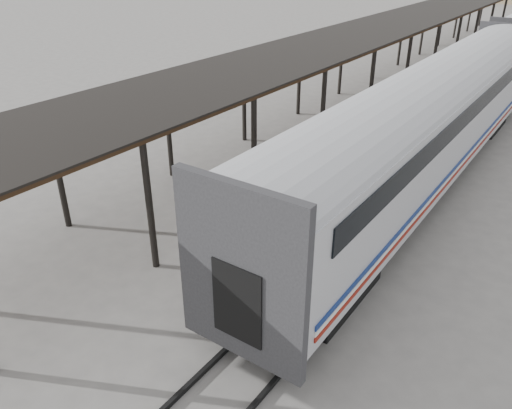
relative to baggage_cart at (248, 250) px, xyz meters
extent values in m
plane|color=slate|center=(-0.98, 0.58, -0.65)|extent=(160.00, 160.00, 0.00)
cube|color=silver|center=(2.22, 8.58, 1.95)|extent=(3.00, 24.00, 2.90)
cube|color=#28282B|center=(2.22, -3.32, 1.95)|extent=(3.04, 0.22, 3.50)
cube|color=black|center=(0.70, 8.58, 2.85)|extent=(0.04, 22.08, 0.65)
cube|color=black|center=(2.22, 8.58, 0.25)|extent=(2.55, 23.04, 0.50)
cube|color=#28282B|center=(2.22, 22.68, 1.95)|extent=(3.04, 0.22, 3.50)
cube|color=black|center=(0.97, 0.08, 1.50)|extent=(0.50, 1.70, 2.00)
imported|color=silver|center=(0.97, 0.08, 1.36)|extent=(0.72, 0.89, 1.72)
cube|color=#8C5F3C|center=(0.57, -0.07, 0.75)|extent=(0.57, 0.25, 0.42)
cube|color=#422B19|center=(-4.38, 24.58, 3.35)|extent=(4.60, 64.00, 0.18)
cube|color=black|center=(-4.38, 24.58, 3.47)|extent=(4.90, 64.30, 0.06)
cylinder|color=black|center=(-6.43, 24.58, 1.35)|extent=(0.20, 0.20, 4.00)
cylinder|color=black|center=(-6.43, 55.58, 1.35)|extent=(0.20, 0.20, 4.00)
cylinder|color=black|center=(-2.33, 24.58, 1.35)|extent=(0.20, 0.20, 4.00)
cube|color=brown|center=(0.00, 0.00, 0.15)|extent=(1.86, 2.65, 0.12)
cube|color=black|center=(0.00, 0.00, -0.20)|extent=(1.74, 2.53, 0.06)
cylinder|color=black|center=(-0.22, -1.05, -0.45)|extent=(0.19, 0.41, 0.40)
cylinder|color=black|center=(0.74, -0.77, -0.45)|extent=(0.19, 0.41, 0.40)
cylinder|color=black|center=(-0.74, 0.77, -0.45)|extent=(0.19, 0.41, 0.40)
cylinder|color=black|center=(0.22, 1.05, -0.45)|extent=(0.19, 0.41, 0.40)
cube|color=#39383B|center=(-0.40, 0.45, 0.32)|extent=(0.75, 0.62, 0.22)
cube|color=#8C5F3C|center=(0.07, 0.70, 0.31)|extent=(0.59, 0.46, 0.19)
cube|color=black|center=(-0.34, 0.00, 0.33)|extent=(0.69, 0.55, 0.24)
cube|color=#48492B|center=(0.16, 0.18, 0.30)|extent=(0.52, 0.41, 0.17)
cube|color=#47331C|center=(-0.31, 0.39, 0.52)|extent=(0.57, 0.47, 0.18)
cube|color=#8C5F3C|center=(-0.31, -0.02, 0.55)|extent=(0.58, 0.54, 0.19)
cube|color=maroon|center=(-2.61, 14.74, -0.15)|extent=(1.24, 1.56, 0.81)
cube|color=maroon|center=(-2.74, 15.08, 0.39)|extent=(0.91, 0.78, 0.32)
cylinder|color=black|center=(-2.77, 14.15, -0.49)|extent=(0.22, 0.34, 0.33)
cylinder|color=black|center=(-2.10, 14.41, -0.49)|extent=(0.22, 0.34, 0.33)
cylinder|color=black|center=(-3.12, 15.08, -0.49)|extent=(0.22, 0.34, 0.33)
cylinder|color=black|center=(-2.45, 15.34, -0.49)|extent=(0.22, 0.34, 0.33)
imported|color=navy|center=(0.22, -0.65, 1.06)|extent=(0.47, 0.66, 1.70)
imported|color=black|center=(-2.93, 15.98, 0.18)|extent=(1.05, 0.69, 1.66)
camera|label=1|loc=(7.05, -9.67, 7.81)|focal=35.00mm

